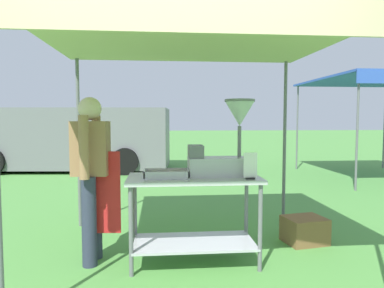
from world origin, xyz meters
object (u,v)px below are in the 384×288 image
at_px(donut_tray, 166,175).
at_px(neighbour_tent, 376,82).
at_px(donut_cart, 194,201).
at_px(van_grey, 71,138).
at_px(vendor, 92,171).
at_px(stall_canopy, 193,42).
at_px(donut_fryer, 224,144).
at_px(supply_crate, 304,230).
at_px(menu_sign, 250,168).

relative_size(donut_tray, neighbour_tent, 0.13).
height_order(donut_cart, donut_tray, donut_tray).
bearing_deg(van_grey, vendor, -74.81).
distance_m(stall_canopy, van_grey, 7.25).
distance_m(stall_canopy, donut_fryer, 1.04).
xyz_separation_m(stall_canopy, supply_crate, (1.30, 0.33, -2.00)).
height_order(stall_canopy, donut_tray, stall_canopy).
height_order(donut_tray, vendor, vendor).
bearing_deg(menu_sign, vendor, 168.60).
distance_m(stall_canopy, supply_crate, 2.41).
distance_m(menu_sign, van_grey, 7.61).
bearing_deg(van_grey, donut_tray, -69.57).
bearing_deg(supply_crate, donut_cart, -161.66).
height_order(donut_tray, neighbour_tent, neighbour_tent).
distance_m(stall_canopy, donut_tray, 1.31).
distance_m(donut_tray, vendor, 0.73).
distance_m(menu_sign, supply_crate, 1.30).
height_order(vendor, van_grey, van_grey).
height_order(donut_fryer, supply_crate, donut_fryer).
bearing_deg(vendor, donut_cart, -5.91).
xyz_separation_m(donut_cart, donut_fryer, (0.30, 0.03, 0.55)).
distance_m(stall_canopy, donut_cart, 1.54).
relative_size(supply_crate, van_grey, 0.09).
bearing_deg(donut_cart, van_grey, 112.53).
bearing_deg(stall_canopy, van_grey, 112.83).
bearing_deg(donut_tray, menu_sign, -11.62).
relative_size(donut_fryer, supply_crate, 1.50).
bearing_deg(menu_sign, supply_crate, 38.27).
distance_m(vendor, van_grey, 6.81).
height_order(donut_tray, menu_sign, menu_sign).
relative_size(donut_tray, vendor, 0.26).
xyz_separation_m(donut_tray, menu_sign, (0.77, -0.16, 0.08)).
bearing_deg(supply_crate, donut_tray, -163.29).
relative_size(van_grey, neighbour_tent, 1.71).
bearing_deg(donut_fryer, donut_tray, -172.96).
relative_size(donut_fryer, menu_sign, 3.02).
bearing_deg(donut_tray, van_grey, 110.43).
distance_m(donut_cart, neighbour_tent, 6.87).
height_order(vendor, supply_crate, vendor).
bearing_deg(vendor, van_grey, 105.19).
xyz_separation_m(vendor, van_grey, (-1.78, 6.57, -0.03)).
bearing_deg(donut_fryer, neighbour_tent, 45.87).
xyz_separation_m(donut_tray, supply_crate, (1.57, 0.47, -0.72)).
relative_size(donut_tray, supply_crate, 0.85).
bearing_deg(stall_canopy, donut_cart, -90.00).
bearing_deg(van_grey, menu_sign, -64.54).
bearing_deg(donut_fryer, donut_cart, -174.16).
xyz_separation_m(stall_canopy, donut_cart, (0.00, -0.10, -1.54)).
xyz_separation_m(van_grey, neighbour_tent, (7.54, -2.03, 1.41)).
relative_size(donut_cart, donut_tray, 3.02).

